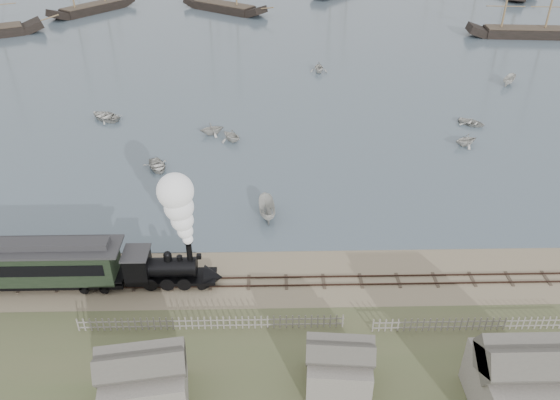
{
  "coord_description": "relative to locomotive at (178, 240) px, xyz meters",
  "views": [
    {
      "loc": [
        -2.22,
        -35.33,
        28.83
      ],
      "look_at": [
        -1.35,
        4.78,
        3.5
      ],
      "focal_mm": 35.0,
      "sensor_mm": 36.0,
      "label": 1
    }
  ],
  "objects": [
    {
      "name": "rail_track",
      "position": [
        9.2,
        0.0,
        -4.29
      ],
      "size": [
        120.0,
        1.8,
        0.16
      ],
      "color": "#35241D",
      "rests_on": "ground"
    },
    {
      "name": "rowboat_2",
      "position": [
        6.65,
        9.37,
        -3.51
      ],
      "size": [
        4.08,
        1.88,
        1.53
      ],
      "primitive_type": "imported",
      "rotation": [
        0.0,
        0.0,
        3.24
      ],
      "color": "beige",
      "rests_on": "harbor_water"
    },
    {
      "name": "shed_mid",
      "position": [
        11.2,
        -10.0,
        -4.33
      ],
      "size": [
        4.0,
        3.5,
        3.6
      ],
      "primitive_type": null,
      "color": "slate",
      "rests_on": "ground"
    },
    {
      "name": "locomotive",
      "position": [
        0.0,
        0.0,
        0.0
      ],
      "size": [
        7.53,
        2.81,
        9.38
      ],
      "color": "black",
      "rests_on": "ground"
    },
    {
      "name": "rowboat_4",
      "position": [
        29.99,
        23.79,
        -3.51
      ],
      "size": [
        3.27,
        3.51,
        1.51
      ],
      "primitive_type": "imported",
      "rotation": [
        0.0,
        0.0,
        5.04
      ],
      "color": "beige",
      "rests_on": "harbor_water"
    },
    {
      "name": "picket_fence_east",
      "position": [
        21.7,
        -5.5,
        -4.33
      ],
      "size": [
        15.0,
        0.1,
        1.2
      ],
      "primitive_type": null,
      "color": "slate",
      "rests_on": "ground"
    },
    {
      "name": "rowboat_5",
      "position": [
        42.63,
        43.74,
        -3.6
      ],
      "size": [
        3.53,
        3.21,
        1.34
      ],
      "primitive_type": "imported",
      "rotation": [
        0.0,
        0.0,
        2.46
      ],
      "color": "beige",
      "rests_on": "harbor_water"
    },
    {
      "name": "shed_left",
      "position": [
        -0.8,
        -11.0,
        -4.33
      ],
      "size": [
        5.0,
        4.0,
        4.1
      ],
      "primitive_type": null,
      "color": "slate",
      "rests_on": "ground"
    },
    {
      "name": "rowboat_0",
      "position": [
        -5.2,
        18.8,
        -3.89
      ],
      "size": [
        4.37,
        3.83,
        0.75
      ],
      "primitive_type": "imported",
      "rotation": [
        0.0,
        0.0,
        0.41
      ],
      "color": "beige",
      "rests_on": "harbor_water"
    },
    {
      "name": "rowboat_3",
      "position": [
        32.53,
        29.5,
        -3.92
      ],
      "size": [
        3.96,
        4.15,
        0.7
      ],
      "primitive_type": "imported",
      "rotation": [
        0.0,
        0.0,
        0.93
      ],
      "color": "beige",
      "rests_on": "harbor_water"
    },
    {
      "name": "ground",
      "position": [
        9.2,
        2.0,
        -4.33
      ],
      "size": [
        600.0,
        600.0,
        0.0
      ],
      "primitive_type": "plane",
      "color": "gray",
      "rests_on": "ground"
    },
    {
      "name": "beached_dinghy",
      "position": [
        -7.47,
        2.78,
        -3.94
      ],
      "size": [
        3.21,
        4.1,
        0.77
      ],
      "primitive_type": "imported",
      "rotation": [
        0.0,
        0.0,
        1.73
      ],
      "color": "beige",
      "rests_on": "ground"
    },
    {
      "name": "rowboat_1",
      "position": [
        0.01,
        27.45,
        -3.5
      ],
      "size": [
        3.35,
        3.6,
        1.55
      ],
      "primitive_type": "imported",
      "rotation": [
        0.0,
        0.0,
        1.9
      ],
      "color": "beige",
      "rests_on": "harbor_water"
    },
    {
      "name": "rowboat_7",
      "position": [
        14.86,
        49.81,
        -3.45
      ],
      "size": [
        3.12,
        2.7,
        1.64
      ],
      "primitive_type": "imported",
      "rotation": [
        0.0,
        0.0,
        0.01
      ],
      "color": "beige",
      "rests_on": "harbor_water"
    },
    {
      "name": "rowboat_6",
      "position": [
        -14.15,
        32.3,
        -3.81
      ],
      "size": [
        5.1,
        5.44,
        0.92
      ],
      "primitive_type": "imported",
      "rotation": [
        0.0,
        0.0,
        4.12
      ],
      "color": "beige",
      "rests_on": "harbor_water"
    },
    {
      "name": "picket_fence_west",
      "position": [
        2.7,
        -5.0,
        -4.33
      ],
      "size": [
        19.0,
        0.1,
        1.2
      ],
      "primitive_type": null,
      "color": "slate",
      "rests_on": "ground"
    },
    {
      "name": "rowboat_8",
      "position": [
        2.51,
        25.53,
        -3.49
      ],
      "size": [
        3.91,
        3.88,
        1.56
      ],
      "primitive_type": "imported",
      "rotation": [
        0.0,
        0.0,
        3.88
      ],
      "color": "beige",
      "rests_on": "harbor_water"
    },
    {
      "name": "passenger_coach",
      "position": [
        -12.16,
        0.0,
        -1.97
      ],
      "size": [
        15.45,
        2.98,
        3.75
      ],
      "color": "black",
      "rests_on": "ground"
    }
  ]
}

